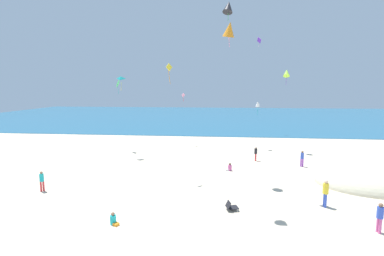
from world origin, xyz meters
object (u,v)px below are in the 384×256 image
(person_3, at_px, (326,191))
(person_4, at_px, (380,216))
(kite_orange, at_px, (229,29))
(kite_purple, at_px, (259,40))
(person_1, at_px, (302,157))
(kite_lime, at_px, (287,73))
(kite_yellow, at_px, (169,68))
(kite_black, at_px, (228,7))
(kite_teal, at_px, (121,78))
(kite_pink, at_px, (183,95))
(person_5, at_px, (42,180))
(person_6, at_px, (229,168))
(kite_white, at_px, (258,104))
(beach_chair_far_right, at_px, (231,206))
(kite_green, at_px, (118,84))
(person_0, at_px, (256,153))
(person_2, at_px, (114,220))

(person_3, distance_m, person_4, 3.26)
(kite_orange, height_order, kite_purple, kite_purple)
(person_1, xyz_separation_m, kite_lime, (-0.23, 6.65, 7.82))
(kite_yellow, relative_size, kite_black, 0.99)
(kite_teal, distance_m, kite_pink, 8.81)
(person_5, height_order, kite_teal, kite_teal)
(kite_teal, bearing_deg, person_3, -34.53)
(person_6, xyz_separation_m, kite_black, (-0.37, -1.57, 12.71))
(kite_white, distance_m, kite_purple, 15.30)
(kite_black, bearing_deg, person_3, -42.58)
(beach_chair_far_right, relative_size, kite_lime, 0.43)
(beach_chair_far_right, distance_m, person_1, 11.93)
(kite_teal, xyz_separation_m, kite_green, (-1.39, 2.90, -0.55))
(kite_teal, distance_m, kite_yellow, 9.10)
(kite_lime, bearing_deg, kite_white, 167.41)
(person_3, distance_m, person_6, 8.80)
(kite_purple, bearing_deg, kite_pink, -134.21)
(kite_lime, height_order, kite_purple, kite_purple)
(kite_green, height_order, kite_purple, kite_purple)
(person_1, distance_m, person_6, 6.83)
(kite_white, bearing_deg, person_0, -97.73)
(kite_pink, bearing_deg, kite_green, -151.53)
(beach_chair_far_right, xyz_separation_m, kite_green, (-12.12, 15.16, 7.24))
(person_1, xyz_separation_m, person_5, (-19.44, -8.12, -0.02))
(beach_chair_far_right, xyz_separation_m, person_0, (2.78, 11.48, 0.56))
(person_0, bearing_deg, person_6, 71.58)
(person_2, xyz_separation_m, kite_yellow, (1.57, 7.92, 8.23))
(person_1, distance_m, kite_teal, 19.00)
(kite_pink, bearing_deg, person_2, -92.35)
(person_6, bearing_deg, person_4, 121.69)
(person_5, height_order, kite_lime, kite_lime)
(person_5, distance_m, kite_yellow, 11.86)
(person_6, xyz_separation_m, kite_orange, (-0.42, -7.23, 9.98))
(person_0, bearing_deg, kite_teal, 14.80)
(person_2, relative_size, kite_black, 0.42)
(person_2, xyz_separation_m, kite_teal, (-4.60, 14.59, 7.79))
(person_2, bearing_deg, person_4, 35.10)
(kite_orange, bearing_deg, kite_black, 89.55)
(person_1, xyz_separation_m, kite_yellow, (-11.24, -4.28, 7.64))
(kite_orange, height_order, kite_black, kite_black)
(beach_chair_far_right, relative_size, kite_black, 0.52)
(person_6, height_order, kite_orange, kite_orange)
(kite_green, bearing_deg, kite_purple, 39.82)
(kite_black, bearing_deg, kite_teal, 150.71)
(person_4, bearing_deg, kite_white, 92.45)
(beach_chair_far_right, xyz_separation_m, kite_pink, (-5.26, 18.88, 5.86))
(person_5, relative_size, kite_pink, 1.36)
(person_4, bearing_deg, kite_orange, 152.85)
(person_4, relative_size, kite_green, 0.94)
(kite_pink, relative_size, kite_lime, 0.56)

